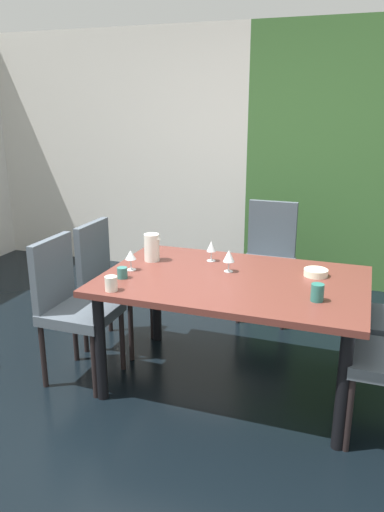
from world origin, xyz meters
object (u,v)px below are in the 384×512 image
(cup_front, at_px, (122,273))
(wine_glass_south, at_px, (131,256))
(wine_glass_east, at_px, (229,256))
(wine_glass_rear, at_px, (211,247))
(cup_near_window, at_px, (317,293))
(dining_table, at_px, (233,290))
(pitcher_corner, at_px, (152,247))
(chair_head_far, at_px, (269,254))
(cup_north, at_px, (111,284))
(chair_left_far, at_px, (109,277))
(serving_bowl_near_shelf, at_px, (316,273))
(chair_left_near, at_px, (70,301))

(cup_front, bearing_deg, wine_glass_south, 96.63)
(wine_glass_east, relative_size, cup_front, 2.10)
(wine_glass_rear, bearing_deg, cup_near_window, -33.06)
(cup_front, bearing_deg, dining_table, 19.56)
(cup_front, distance_m, pitcher_corner, 0.40)
(chair_head_far, relative_size, cup_north, 11.36)
(chair_left_far, bearing_deg, dining_table, 75.93)
(cup_front, bearing_deg, chair_left_far, 127.50)
(serving_bowl_near_shelf, bearing_deg, cup_front, -158.43)
(cup_north, bearing_deg, serving_bowl_near_shelf, 31.32)
(serving_bowl_near_shelf, distance_m, cup_near_window, 0.43)
(wine_glass_east, height_order, serving_bowl_near_shelf, wine_glass_east)
(chair_head_far, distance_m, cup_north, 1.80)
(chair_left_far, xyz_separation_m, cup_near_window, (1.57, -0.47, 0.25))
(chair_left_far, bearing_deg, chair_head_far, 133.19)
(wine_glass_east, relative_size, pitcher_corner, 0.76)
(chair_left_far, distance_m, wine_glass_south, 0.57)
(wine_glass_south, bearing_deg, chair_head_far, 62.73)
(wine_glass_rear, bearing_deg, chair_left_far, -177.64)
(cup_north, bearing_deg, wine_glass_east, 45.45)
(wine_glass_rear, height_order, serving_bowl_near_shelf, wine_glass_rear)
(chair_left_far, xyz_separation_m, cup_north, (0.42, -0.71, 0.25))
(chair_head_far, xyz_separation_m, wine_glass_east, (-0.05, -1.11, 0.29))
(chair_head_far, relative_size, serving_bowl_near_shelf, 6.54)
(cup_north, bearing_deg, chair_head_far, 70.01)
(serving_bowl_near_shelf, xyz_separation_m, pitcher_corner, (-1.11, -0.06, 0.08))
(chair_left_near, distance_m, serving_bowl_near_shelf, 1.61)
(cup_front, bearing_deg, cup_north, -79.68)
(wine_glass_south, relative_size, pitcher_corner, 0.70)
(cup_near_window, relative_size, cup_north, 1.13)
(wine_glass_east, height_order, cup_near_window, wine_glass_east)
(dining_table, relative_size, serving_bowl_near_shelf, 10.79)
(wine_glass_rear, bearing_deg, wine_glass_east, -45.82)
(wine_glass_east, height_order, cup_north, wine_glass_east)
(cup_near_window, xyz_separation_m, cup_north, (-1.15, -0.24, -0.01))
(wine_glass_rear, bearing_deg, wine_glass_south, -140.24)
(cup_near_window, bearing_deg, dining_table, 158.49)
(cup_front, bearing_deg, wine_glass_rear, 51.39)
(chair_head_far, height_order, cup_front, chair_head_far)
(chair_left_near, distance_m, wine_glass_east, 1.09)
(wine_glass_south, bearing_deg, cup_north, -81.24)
(dining_table, bearing_deg, wine_glass_south, -173.88)
(serving_bowl_near_shelf, bearing_deg, wine_glass_south, -165.95)
(pitcher_corner, bearing_deg, cup_north, -88.97)
(wine_glass_south, height_order, cup_near_window, wine_glass_south)
(wine_glass_rear, height_order, cup_near_window, wine_glass_rear)
(wine_glass_east, xyz_separation_m, cup_near_window, (0.60, -0.32, -0.05))
(chair_left_near, height_order, wine_glass_south, chair_left_near)
(chair_left_far, bearing_deg, wine_glass_east, 81.37)
(dining_table, height_order, wine_glass_south, wine_glass_south)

